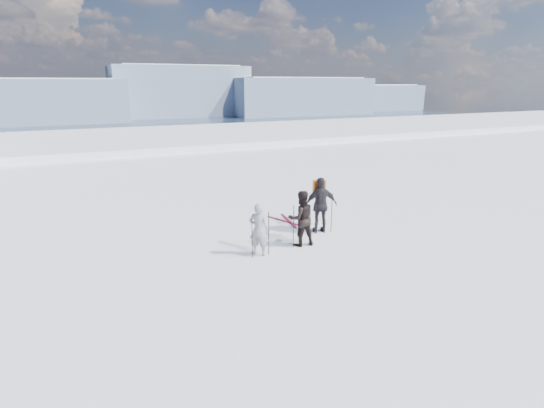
{
  "coord_description": "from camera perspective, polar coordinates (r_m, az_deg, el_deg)",
  "views": [
    {
      "loc": [
        -7.15,
        -7.45,
        4.79
      ],
      "look_at": [
        -2.34,
        3.0,
        1.5
      ],
      "focal_mm": 28.0,
      "sensor_mm": 36.0,
      "label": 1
    }
  ],
  "objects": [
    {
      "name": "ski_poles",
      "position": [
        12.95,
        3.43,
        -2.79
      ],
      "size": [
        3.24,
        0.99,
        1.33
      ],
      "color": "black",
      "rests_on": "ground"
    },
    {
      "name": "far_mountain_range",
      "position": [
        463.85,
        -20.75,
        13.49
      ],
      "size": [
        770.0,
        110.0,
        53.0
      ],
      "color": "slate",
      "rests_on": "ground"
    },
    {
      "name": "skier_grey",
      "position": [
        12.08,
        -1.79,
        -3.44
      ],
      "size": [
        0.67,
        0.64,
        1.55
      ],
      "primitive_type": "imported",
      "rotation": [
        0.0,
        0.0,
        2.46
      ],
      "color": "gray",
      "rests_on": "ground"
    },
    {
      "name": "backpack",
      "position": [
        13.95,
        6.45,
        4.92
      ],
      "size": [
        0.44,
        0.32,
        0.57
      ],
      "primitive_type": "cube",
      "rotation": [
        0.0,
        0.0,
        2.89
      ],
      "color": "orange",
      "rests_on": "skier_pack"
    },
    {
      "name": "skis_loose",
      "position": [
        15.24,
        2.03,
        -2.3
      ],
      "size": [
        0.72,
        1.69,
        0.03
      ],
      "color": "black",
      "rests_on": "ground"
    },
    {
      "name": "skier_pack",
      "position": [
        14.0,
        6.58,
        -0.16
      ],
      "size": [
        1.17,
        0.71,
        1.86
      ],
      "primitive_type": "imported",
      "rotation": [
        0.0,
        0.0,
        2.89
      ],
      "color": "black",
      "rests_on": "ground"
    },
    {
      "name": "skier_dark",
      "position": [
        12.83,
        3.92,
        -1.93
      ],
      "size": [
        0.89,
        0.72,
        1.71
      ],
      "primitive_type": "imported",
      "rotation": [
        0.0,
        0.0,
        3.05
      ],
      "color": "black",
      "rests_on": "ground"
    },
    {
      "name": "lake_basin",
      "position": [
        39.76,
        -13.32,
        -0.98
      ],
      "size": [
        820.0,
        820.0,
        71.62
      ],
      "color": "white",
      "rests_on": "ground"
    }
  ]
}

